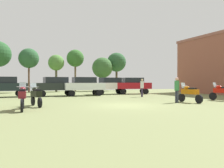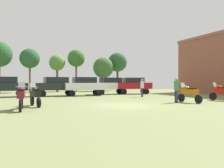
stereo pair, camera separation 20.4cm
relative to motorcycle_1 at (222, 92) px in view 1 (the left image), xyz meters
The scene contains 17 objects.
ground_plane 8.74m from the motorcycle_1, behind, with size 44.00×52.00×0.02m.
motorcycle_1 is the anchor object (origin of this frame).
motorcycle_3 14.15m from the motorcycle_1, behind, with size 0.72×2.08×1.44m.
motorcycle_6 14.92m from the motorcycle_1, behind, with size 0.62×2.27×1.50m.
motorcycle_8 3.50m from the motorcycle_1, behind, with size 0.63×2.25×1.45m.
car_1 19.85m from the motorcycle_1, 146.31° to the left, with size 4.48×2.28×2.00m.
car_2 15.93m from the motorcycle_1, 136.17° to the left, with size 4.41×2.09×2.00m.
car_3 13.50m from the motorcycle_1, 129.34° to the left, with size 4.33×1.86×2.00m.
car_4 13.08m from the motorcycle_1, 111.87° to the left, with size 4.40×2.05×2.00m.
car_5 11.91m from the motorcycle_1, 99.74° to the left, with size 4.56×2.57×2.00m.
person_1 4.49m from the motorcycle_1, behind, with size 0.35×0.35×1.83m.
person_2 7.37m from the motorcycle_1, 120.46° to the left, with size 0.48×0.48×1.80m.
tree_4 24.26m from the motorcycle_1, 114.26° to the left, with size 2.40×2.40×5.59m.
tree_5 23.67m from the motorcycle_1, 107.11° to the left, with size 2.71×2.71×6.56m.
tree_6 21.93m from the motorcycle_1, 96.70° to the left, with size 3.33×3.33×5.43m.
tree_7 22.59m from the motorcycle_1, 89.41° to the left, with size 3.22×3.22×6.40m.
tree_8 25.30m from the motorcycle_1, 123.54° to the left, with size 2.79×2.79×6.21m.
Camera 1 is at (-6.36, -13.59, 1.56)m, focal length 37.25 mm.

